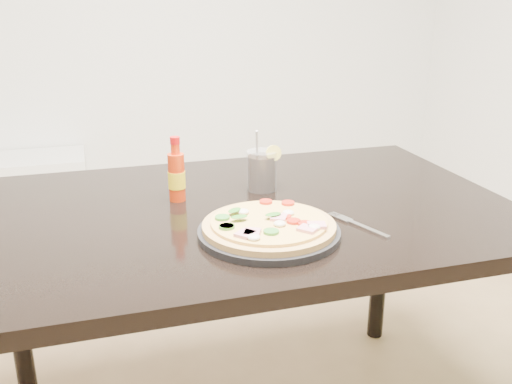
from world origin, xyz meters
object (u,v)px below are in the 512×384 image
object	(u,v)px
plate	(269,232)
fork	(356,224)
hot_sauce_bottle	(177,176)
dining_table	(243,236)
pizza	(269,225)
cola_cup	(262,171)

from	to	relation	value
plate	fork	world-z (taller)	plate
plate	hot_sauce_bottle	world-z (taller)	hot_sauce_bottle
dining_table	fork	distance (m)	0.31
dining_table	pizza	world-z (taller)	pizza
dining_table	cola_cup	distance (m)	0.20
dining_table	plate	xyz separation A→B (m)	(0.01, -0.20, 0.09)
fork	plate	bearing A→B (deg)	159.49
fork	dining_table	bearing A→B (deg)	118.34
pizza	cola_cup	size ratio (longest dim) A/B	1.74
pizza	hot_sauce_bottle	size ratio (longest dim) A/B	1.75
plate	cola_cup	distance (m)	0.33
hot_sauce_bottle	fork	world-z (taller)	hot_sauce_bottle
dining_table	fork	size ratio (longest dim) A/B	7.68
hot_sauce_bottle	cola_cup	xyz separation A→B (m)	(0.24, 0.02, -0.02)
dining_table	cola_cup	bearing A→B (deg)	53.34
plate	pizza	world-z (taller)	pizza
plate	fork	size ratio (longest dim) A/B	1.79
plate	fork	xyz separation A→B (m)	(0.22, -0.00, -0.01)
cola_cup	fork	xyz separation A→B (m)	(0.14, -0.32, -0.05)
plate	cola_cup	world-z (taller)	cola_cup
dining_table	plate	world-z (taller)	plate
cola_cup	hot_sauce_bottle	bearing A→B (deg)	-175.01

